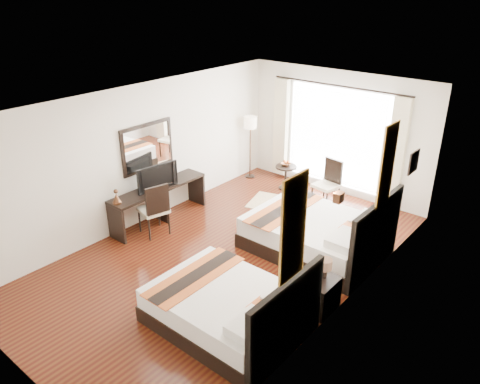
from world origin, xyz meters
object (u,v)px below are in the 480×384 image
Objects in this scene: console_desk at (159,203)px; floor_lamp at (250,127)px; vase at (316,282)px; desk_chair at (155,218)px; bed_near at (230,308)px; table_lamp at (325,266)px; side_table at (286,177)px; fruit_bowl at (286,164)px; bed_far at (318,234)px; television at (155,176)px; nightstand at (319,294)px; window_chair at (326,192)px.

console_desk is 3.13m from floor_lamp.
desk_chair is at bearing 178.43° from vase.
bed_near reaches higher than table_lamp.
side_table is at bearing 115.51° from bed_near.
table_lamp is 0.31× the size of desk_chair.
bed_near is at bearing -64.37° from fruit_bowl.
side_table is (-2.04, 1.92, -0.06)m from bed_far.
table_lamp is 0.38× the size of television.
nightstand is at bearing 91.80° from vase.
vase is (0.79, 1.00, 0.26)m from bed_near.
table_lamp is 4.42m from side_table.
floor_lamp is at bearing 125.61° from bed_near.
nightstand is at bearing -48.87° from side_table.
table_lamp is 0.33× the size of window_chair.
table_lamp reaches higher than nightstand.
fruit_bowl is at bearing -87.31° from desk_chair.
window_chair is (2.29, 2.78, -0.06)m from console_desk.
bed_far is at bearing -31.74° from floor_lamp.
bed_far is 1.51× the size of floor_lamp.
desk_chair reaches higher than nightstand.
table_lamp is 2.33× the size of vase.
bed_far is 2.17× the size of desk_chair.
floor_lamp reaches higher than vase.
floor_lamp is (-4.03, 3.38, 1.05)m from nightstand.
bed_far is (-0.11, 2.59, 0.03)m from bed_near.
floor_lamp is 2.51m from window_chair.
console_desk is at bearing -161.39° from bed_far.
floor_lamp is 6.78× the size of fruit_bowl.
window_chair reaches higher than nightstand.
desk_chair is (-3.68, 0.10, -0.24)m from vase.
television is (-3.21, 1.47, 0.70)m from bed_near.
bed_far is at bearing 119.53° from vase.
vase is 0.25× the size of side_table.
fruit_bowl is (-2.97, 3.55, 0.03)m from vase.
console_desk is at bearing 174.41° from nightstand.
fruit_bowl is (1.05, 3.01, 0.22)m from console_desk.
table_lamp is (0.00, 0.09, 0.47)m from nightstand.
desk_chair is 3.53m from fruit_bowl.
floor_lamp is (-0.03, 3.06, 0.30)m from television.
bed_near reaches higher than fruit_bowl.
fruit_bowl is at bearing 136.64° from bed_far.
bed_near is 3.86× the size of nightstand.
vase is 3.69m from desk_chair.
fruit_bowl is (-2.97, 3.40, 0.33)m from nightstand.
console_desk is 0.64m from television.
floor_lamp is at bearing 148.26° from bed_far.
table_lamp is 3.70m from desk_chair.
television is 0.83× the size of desk_chair.
bed_far is 1.67m from table_lamp.
side_table is at bearing -89.59° from window_chair.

